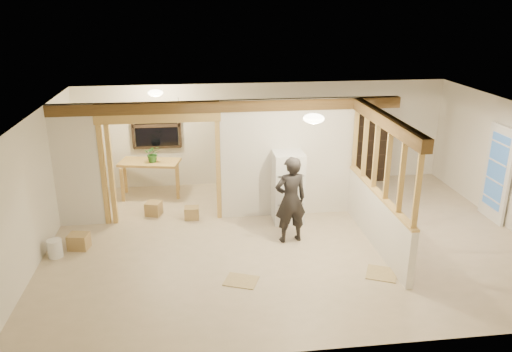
{
  "coord_description": "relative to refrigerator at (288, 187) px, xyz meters",
  "views": [
    {
      "loc": [
        -1.7,
        -8.54,
        4.38
      ],
      "look_at": [
        -0.57,
        0.4,
        1.17
      ],
      "focal_mm": 35.0,
      "sensor_mm": 36.0,
      "label": 1
    }
  ],
  "objects": [
    {
      "name": "woman",
      "position": [
        -0.12,
        -0.91,
        0.1
      ],
      "size": [
        0.68,
        0.5,
        1.68
      ],
      "primitive_type": "imported",
      "rotation": [
        0.0,
        0.0,
        3.32
      ],
      "color": "black",
      "rests_on": "floor"
    },
    {
      "name": "bucket",
      "position": [
        -4.42,
        -1.02,
        -0.57
      ],
      "size": [
        0.29,
        0.29,
        0.33
      ],
      "primitive_type": "cylinder",
      "rotation": [
        0.0,
        0.0,
        0.13
      ],
      "color": "white",
      "rests_on": "floor"
    },
    {
      "name": "wall_back",
      "position": [
        -0.15,
        2.41,
        0.51
      ],
      "size": [
        9.0,
        0.01,
        2.5
      ],
      "primitive_type": "cube",
      "color": "silver",
      "rests_on": "floor"
    },
    {
      "name": "floor_panel_near",
      "position": [
        1.18,
        -2.34,
        -0.73
      ],
      "size": [
        0.65,
        0.65,
        0.02
      ],
      "primitive_type": "cube",
      "rotation": [
        0.0,
        0.0,
        -0.43
      ],
      "color": "tan",
      "rests_on": "floor"
    },
    {
      "name": "header_beam_right",
      "position": [
        1.45,
        -1.24,
        1.64
      ],
      "size": [
        0.18,
        3.3,
        0.22
      ],
      "primitive_type": "cube",
      "color": "brown",
      "rests_on": "ceiling"
    },
    {
      "name": "box_util_b",
      "position": [
        -2.79,
        0.64,
        -0.6
      ],
      "size": [
        0.39,
        0.39,
        0.29
      ],
      "primitive_type": "cube",
      "rotation": [
        0.0,
        0.0,
        -0.3
      ],
      "color": "#A4844F",
      "rests_on": "floor"
    },
    {
      "name": "wall_front",
      "position": [
        -0.15,
        -4.09,
        0.51
      ],
      "size": [
        9.0,
        0.01,
        2.5
      ],
      "primitive_type": "cube",
      "color": "silver",
      "rests_on": "floor"
    },
    {
      "name": "potted_plant",
      "position": [
        -2.82,
        1.72,
        0.31
      ],
      "size": [
        0.38,
        0.33,
        0.39
      ],
      "primitive_type": "imported",
      "rotation": [
        0.0,
        0.0,
        0.07
      ],
      "color": "#2A5925",
      "rests_on": "work_table"
    },
    {
      "name": "partition_left_stub",
      "position": [
        -4.2,
        0.36,
        0.51
      ],
      "size": [
        0.9,
        0.12,
        2.5
      ],
      "primitive_type": "cube",
      "color": "silver",
      "rests_on": "floor"
    },
    {
      "name": "stud_partition",
      "position": [
        1.45,
        -1.24,
        0.92
      ],
      "size": [
        0.14,
        3.2,
        1.32
      ],
      "primitive_type": "cube",
      "color": "tan",
      "rests_on": "pony_wall"
    },
    {
      "name": "doorway_frame",
      "position": [
        -2.55,
        0.36,
        0.36
      ],
      "size": [
        2.46,
        0.14,
        2.2
      ],
      "primitive_type": "cube",
      "color": "tan",
      "rests_on": "floor"
    },
    {
      "name": "shop_vac",
      "position": [
        -4.2,
        0.9,
        -0.47
      ],
      "size": [
        0.44,
        0.44,
        0.54
      ],
      "primitive_type": "cylinder",
      "rotation": [
        0.0,
        0.0,
        0.06
      ],
      "color": "maroon",
      "rests_on": "floor"
    },
    {
      "name": "box_front",
      "position": [
        -4.06,
        -0.75,
        -0.6
      ],
      "size": [
        0.4,
        0.35,
        0.29
      ],
      "primitive_type": "cube",
      "rotation": [
        0.0,
        0.0,
        -0.19
      ],
      "color": "#A4844F",
      "rests_on": "floor"
    },
    {
      "name": "header_beam_back",
      "position": [
        -1.15,
        0.36,
        1.64
      ],
      "size": [
        7.0,
        0.18,
        0.22
      ],
      "primitive_type": "cube",
      "color": "brown",
      "rests_on": "ceiling"
    },
    {
      "name": "pony_wall",
      "position": [
        1.45,
        -1.24,
        -0.24
      ],
      "size": [
        0.12,
        3.2,
        1.0
      ],
      "primitive_type": "cube",
      "color": "silver",
      "rests_on": "floor"
    },
    {
      "name": "window_back",
      "position": [
        -2.75,
        2.33,
        0.81
      ],
      "size": [
        1.12,
        0.1,
        1.1
      ],
      "primitive_type": "cube",
      "color": "black",
      "rests_on": "wall_back"
    },
    {
      "name": "french_door",
      "position": [
        4.27,
        -0.44,
        0.26
      ],
      "size": [
        0.12,
        0.86,
        2.0
      ],
      "primitive_type": "cube",
      "color": "white",
      "rests_on": "floor"
    },
    {
      "name": "box_util_a",
      "position": [
        -1.98,
        0.34,
        -0.61
      ],
      "size": [
        0.31,
        0.27,
        0.26
      ],
      "primitive_type": "cube",
      "rotation": [
        0.0,
        0.0,
        -0.04
      ],
      "color": "#A4844F",
      "rests_on": "floor"
    },
    {
      "name": "floor_panel_far",
      "position": [
        -1.19,
        -2.27,
        -0.73
      ],
      "size": [
        0.64,
        0.58,
        0.02
      ],
      "primitive_type": "cube",
      "rotation": [
        0.0,
        0.0,
        -0.38
      ],
      "color": "tan",
      "rests_on": "floor"
    },
    {
      "name": "partition_center",
      "position": [
        0.05,
        0.36,
        0.51
      ],
      "size": [
        2.8,
        0.12,
        2.5
      ],
      "primitive_type": "cube",
      "color": "silver",
      "rests_on": "floor"
    },
    {
      "name": "hanging_bulb",
      "position": [
        -2.15,
        0.76,
        1.44
      ],
      "size": [
        0.07,
        0.07,
        0.07
      ],
      "primitive_type": "ellipsoid",
      "color": "#FFD88C",
      "rests_on": "ceiling"
    },
    {
      "name": "ceiling_dome_util",
      "position": [
        -2.65,
        1.46,
        1.74
      ],
      "size": [
        0.32,
        0.32,
        0.14
      ],
      "primitive_type": "ellipsoid",
      "color": "#FFEABF",
      "rests_on": "ceiling"
    },
    {
      "name": "work_table",
      "position": [
        -2.91,
        1.78,
        -0.31
      ],
      "size": [
        1.46,
        0.94,
        0.85
      ],
      "primitive_type": "cube",
      "rotation": [
        0.0,
        0.0,
        -0.21
      ],
      "color": "tan",
      "rests_on": "floor"
    },
    {
      "name": "bookshelf",
      "position": [
        2.48,
        2.2,
        0.1
      ],
      "size": [
        0.84,
        0.28,
        1.68
      ],
      "primitive_type": "cube",
      "color": "black",
      "rests_on": "floor"
    },
    {
      "name": "refrigerator",
      "position": [
        0.0,
        0.0,
        0.0
      ],
      "size": [
        0.61,
        0.59,
        1.48
      ],
      "primitive_type": "cube",
      "color": "white",
      "rests_on": "floor"
    },
    {
      "name": "ceiling_dome_main",
      "position": [
        0.15,
        -1.34,
        1.74
      ],
      "size": [
        0.36,
        0.36,
        0.16
      ],
      "primitive_type": "ellipsoid",
      "color": "#FFEABF",
      "rests_on": "ceiling"
    },
    {
      "name": "wall_left",
      "position": [
        -4.65,
        -0.84,
        0.51
      ],
      "size": [
        0.01,
        6.5,
        2.5
      ],
      "primitive_type": "cube",
      "color": "silver",
      "rests_on": "floor"
    },
    {
      "name": "floor",
      "position": [
        -0.15,
        -0.84,
        -0.74
      ],
      "size": [
        9.0,
        6.5,
        0.01
      ],
      "primitive_type": "cube",
      "color": "beige",
      "rests_on": "ground"
    },
    {
      "name": "ceiling",
      "position": [
        -0.15,
        -0.84,
        1.76
      ],
      "size": [
        9.0,
        6.5,
        0.01
      ],
      "primitive_type": "cube",
      "color": "white"
    }
  ]
}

